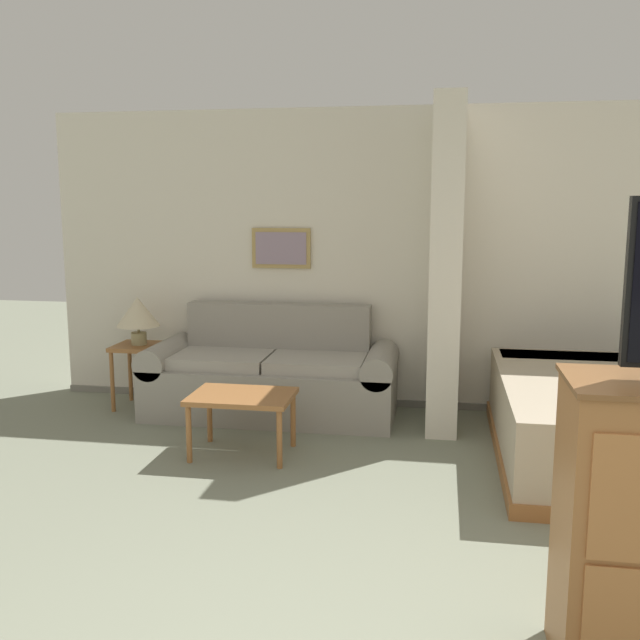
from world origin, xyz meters
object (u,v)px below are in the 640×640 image
Objects in this scene: table_lamp at (138,313)px; bed at (621,421)px; couch at (272,376)px; coffee_table at (242,401)px.

table_lamp is 3.97m from bed.
bed is at bearing -14.72° from couch.
table_lamp reaches higher than bed.
coffee_table is at bearing -88.72° from couch.
table_lamp reaches higher than coffee_table.
couch is 2.76m from bed.
couch is 1.00m from coffee_table.
table_lamp is 0.19× the size of bed.
coffee_table is 1.65m from table_lamp.
couch is at bearing 165.28° from bed.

